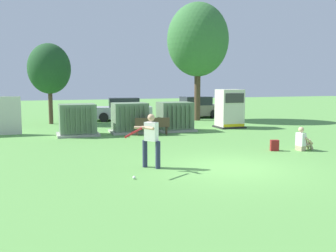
{
  "coord_description": "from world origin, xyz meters",
  "views": [
    {
      "loc": [
        -5.78,
        -10.52,
        2.76
      ],
      "look_at": [
        -0.98,
        3.5,
        1.0
      ],
      "focal_mm": 40.05,
      "sensor_mm": 36.0,
      "label": 1
    }
  ],
  "objects_px": {
    "transformer_mid_west": "(130,118)",
    "parked_car_left_of_center": "(194,108)",
    "park_bench": "(152,125)",
    "batter": "(150,138)",
    "transformer_west": "(78,120)",
    "sports_ball": "(134,178)",
    "seated_spectator": "(302,141)",
    "backpack": "(274,145)",
    "transformer_mid_east": "(175,117)",
    "generator_enclosure": "(230,109)",
    "parked_car_leftmost": "(122,110)"
  },
  "relations": [
    {
      "from": "transformer_mid_west",
      "to": "parked_car_left_of_center",
      "type": "relative_size",
      "value": 0.5
    },
    {
      "from": "park_bench",
      "to": "batter",
      "type": "xyz_separation_m",
      "value": [
        -2.16,
        -7.13,
        0.44
      ]
    },
    {
      "from": "transformer_mid_west",
      "to": "parked_car_left_of_center",
      "type": "xyz_separation_m",
      "value": [
        6.66,
        6.79,
        -0.04
      ]
    },
    {
      "from": "transformer_west",
      "to": "parked_car_left_of_center",
      "type": "distance_m",
      "value": 11.71
    },
    {
      "from": "transformer_west",
      "to": "transformer_mid_west",
      "type": "xyz_separation_m",
      "value": [
        2.78,
        0.15,
        0.0
      ]
    },
    {
      "from": "sports_ball",
      "to": "seated_spectator",
      "type": "distance_m",
      "value": 7.82
    },
    {
      "from": "park_bench",
      "to": "sports_ball",
      "type": "height_order",
      "value": "park_bench"
    },
    {
      "from": "sports_ball",
      "to": "backpack",
      "type": "distance_m",
      "value": 6.84
    },
    {
      "from": "batter",
      "to": "backpack",
      "type": "xyz_separation_m",
      "value": [
        5.55,
        1.32,
        -0.76
      ]
    },
    {
      "from": "transformer_west",
      "to": "batter",
      "type": "relative_size",
      "value": 1.21
    },
    {
      "from": "transformer_mid_east",
      "to": "generator_enclosure",
      "type": "distance_m",
      "value": 3.65
    },
    {
      "from": "backpack",
      "to": "transformer_mid_west",
      "type": "bearing_deg",
      "value": 120.94
    },
    {
      "from": "transformer_mid_east",
      "to": "parked_car_leftmost",
      "type": "distance_m",
      "value": 6.87
    },
    {
      "from": "transformer_west",
      "to": "generator_enclosure",
      "type": "bearing_deg",
      "value": 2.7
    },
    {
      "from": "transformer_mid_west",
      "to": "transformer_mid_east",
      "type": "distance_m",
      "value": 2.57
    },
    {
      "from": "transformer_west",
      "to": "transformer_mid_east",
      "type": "bearing_deg",
      "value": 0.83
    },
    {
      "from": "sports_ball",
      "to": "parked_car_leftmost",
      "type": "bearing_deg",
      "value": 79.22
    },
    {
      "from": "transformer_mid_east",
      "to": "sports_ball",
      "type": "xyz_separation_m",
      "value": [
        -4.68,
        -9.51,
        -0.74
      ]
    },
    {
      "from": "transformer_west",
      "to": "transformer_mid_west",
      "type": "bearing_deg",
      "value": 3.15
    },
    {
      "from": "sports_ball",
      "to": "parked_car_left_of_center",
      "type": "distance_m",
      "value": 18.59
    },
    {
      "from": "seated_spectator",
      "to": "parked_car_leftmost",
      "type": "bearing_deg",
      "value": 107.48
    },
    {
      "from": "park_bench",
      "to": "sports_ball",
      "type": "xyz_separation_m",
      "value": [
        -2.99,
        -8.29,
        -0.49
      ]
    },
    {
      "from": "generator_enclosure",
      "to": "sports_ball",
      "type": "height_order",
      "value": "generator_enclosure"
    },
    {
      "from": "batter",
      "to": "sports_ball",
      "type": "distance_m",
      "value": 1.7
    },
    {
      "from": "transformer_mid_east",
      "to": "parked_car_leftmost",
      "type": "relative_size",
      "value": 0.48
    },
    {
      "from": "transformer_west",
      "to": "sports_ball",
      "type": "xyz_separation_m",
      "value": [
        0.67,
        -9.44,
        -0.74
      ]
    },
    {
      "from": "transformer_west",
      "to": "backpack",
      "type": "bearing_deg",
      "value": -44.68
    },
    {
      "from": "transformer_mid_west",
      "to": "park_bench",
      "type": "xyz_separation_m",
      "value": [
        0.88,
        -1.3,
        -0.25
      ]
    },
    {
      "from": "generator_enclosure",
      "to": "seated_spectator",
      "type": "distance_m",
      "value": 7.75
    },
    {
      "from": "park_bench",
      "to": "generator_enclosure",
      "type": "bearing_deg",
      "value": 16.48
    },
    {
      "from": "transformer_west",
      "to": "transformer_mid_east",
      "type": "height_order",
      "value": "same"
    },
    {
      "from": "transformer_mid_east",
      "to": "park_bench",
      "type": "xyz_separation_m",
      "value": [
        -1.69,
        -1.23,
        -0.25
      ]
    },
    {
      "from": "transformer_mid_west",
      "to": "seated_spectator",
      "type": "distance_m",
      "value": 9.17
    },
    {
      "from": "transformer_west",
      "to": "sports_ball",
      "type": "distance_m",
      "value": 9.49
    },
    {
      "from": "park_bench",
      "to": "seated_spectator",
      "type": "bearing_deg",
      "value": -53.53
    },
    {
      "from": "transformer_west",
      "to": "batter",
      "type": "xyz_separation_m",
      "value": [
        1.49,
        -8.28,
        0.19
      ]
    },
    {
      "from": "transformer_mid_east",
      "to": "parked_car_leftmost",
      "type": "height_order",
      "value": "same"
    },
    {
      "from": "park_bench",
      "to": "backpack",
      "type": "bearing_deg",
      "value": -59.77
    },
    {
      "from": "batter",
      "to": "transformer_west",
      "type": "bearing_deg",
      "value": 100.21
    },
    {
      "from": "transformer_mid_west",
      "to": "backpack",
      "type": "xyz_separation_m",
      "value": [
        4.27,
        -7.12,
        -0.57
      ]
    },
    {
      "from": "batter",
      "to": "parked_car_left_of_center",
      "type": "distance_m",
      "value": 17.17
    },
    {
      "from": "transformer_mid_east",
      "to": "transformer_west",
      "type": "bearing_deg",
      "value": -179.17
    },
    {
      "from": "parked_car_left_of_center",
      "to": "transformer_west",
      "type": "bearing_deg",
      "value": -143.68
    },
    {
      "from": "generator_enclosure",
      "to": "backpack",
      "type": "xyz_separation_m",
      "value": [
        -1.92,
        -7.39,
        -0.92
      ]
    },
    {
      "from": "seated_spectator",
      "to": "parked_car_left_of_center",
      "type": "xyz_separation_m",
      "value": [
        1.27,
        14.19,
        0.38
      ]
    },
    {
      "from": "transformer_west",
      "to": "transformer_mid_west",
      "type": "relative_size",
      "value": 1.0
    },
    {
      "from": "transformer_mid_east",
      "to": "backpack",
      "type": "xyz_separation_m",
      "value": [
        1.7,
        -7.04,
        -0.57
      ]
    },
    {
      "from": "transformer_mid_east",
      "to": "backpack",
      "type": "relative_size",
      "value": 4.77
    },
    {
      "from": "transformer_mid_west",
      "to": "generator_enclosure",
      "type": "bearing_deg",
      "value": 2.49
    },
    {
      "from": "backpack",
      "to": "seated_spectator",
      "type": "bearing_deg",
      "value": -14.33
    }
  ]
}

